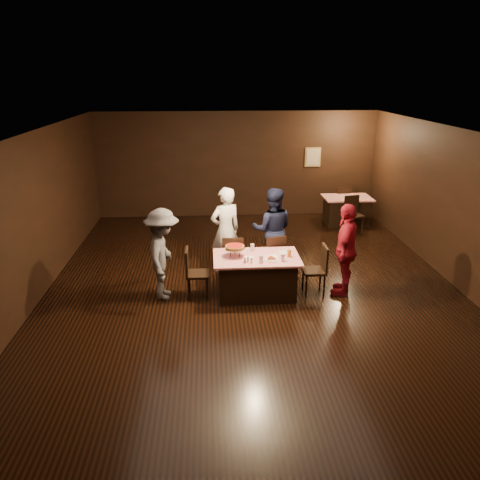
# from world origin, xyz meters

# --- Properties ---
(room) EXTENTS (10.00, 10.04, 3.02)m
(room) POSITION_xyz_m (0.00, 0.01, 2.14)
(room) COLOR black
(room) RESTS_ON ground
(main_table) EXTENTS (1.60, 1.00, 0.77)m
(main_table) POSITION_xyz_m (0.04, -0.33, 0.39)
(main_table) COLOR #B50C1D
(main_table) RESTS_ON ground
(back_table) EXTENTS (1.30, 0.90, 0.77)m
(back_table) POSITION_xyz_m (2.99, 3.91, 0.39)
(back_table) COLOR #B7130C
(back_table) RESTS_ON ground
(chair_far_left) EXTENTS (0.44, 0.44, 0.95)m
(chair_far_left) POSITION_xyz_m (-0.36, 0.42, 0.47)
(chair_far_left) COLOR black
(chair_far_left) RESTS_ON ground
(chair_far_right) EXTENTS (0.51, 0.51, 0.95)m
(chair_far_right) POSITION_xyz_m (0.44, 0.42, 0.47)
(chair_far_right) COLOR black
(chair_far_right) RESTS_ON ground
(chair_end_left) EXTENTS (0.43, 0.43, 0.95)m
(chair_end_left) POSITION_xyz_m (-1.06, -0.33, 0.47)
(chair_end_left) COLOR black
(chair_end_left) RESTS_ON ground
(chair_end_right) EXTENTS (0.42, 0.42, 0.95)m
(chair_end_right) POSITION_xyz_m (1.14, -0.33, 0.47)
(chair_end_right) COLOR black
(chair_end_right) RESTS_ON ground
(chair_back_near) EXTENTS (0.49, 0.49, 0.95)m
(chair_back_near) POSITION_xyz_m (2.99, 3.21, 0.47)
(chair_back_near) COLOR black
(chair_back_near) RESTS_ON ground
(chair_back_far) EXTENTS (0.46, 0.46, 0.95)m
(chair_back_far) POSITION_xyz_m (2.99, 4.51, 0.47)
(chair_back_far) COLOR black
(chair_back_far) RESTS_ON ground
(diner_white_jacket) EXTENTS (0.79, 0.67, 1.82)m
(diner_white_jacket) POSITION_xyz_m (-0.49, 0.83, 0.91)
(diner_white_jacket) COLOR white
(diner_white_jacket) RESTS_ON ground
(diner_navy_hoodie) EXTENTS (0.95, 0.78, 1.79)m
(diner_navy_hoodie) POSITION_xyz_m (0.49, 0.86, 0.89)
(diner_navy_hoodie) COLOR black
(diner_navy_hoodie) RESTS_ON ground
(diner_grey_knit) EXTENTS (0.68, 1.13, 1.72)m
(diner_grey_knit) POSITION_xyz_m (-1.68, -0.32, 0.86)
(diner_grey_knit) COLOR #5C5D61
(diner_grey_knit) RESTS_ON ground
(diner_red_shirt) EXTENTS (0.83, 1.12, 1.77)m
(diner_red_shirt) POSITION_xyz_m (1.71, -0.37, 0.89)
(diner_red_shirt) COLOR #A81628
(diner_red_shirt) RESTS_ON ground
(pizza_stand) EXTENTS (0.38, 0.38, 0.22)m
(pizza_stand) POSITION_xyz_m (-0.36, -0.28, 0.95)
(pizza_stand) COLOR black
(pizza_stand) RESTS_ON main_table
(plate_with_slice) EXTENTS (0.25, 0.25, 0.06)m
(plate_with_slice) POSITION_xyz_m (0.29, -0.51, 0.80)
(plate_with_slice) COLOR white
(plate_with_slice) RESTS_ON main_table
(plate_empty) EXTENTS (0.25, 0.25, 0.01)m
(plate_empty) POSITION_xyz_m (0.59, -0.18, 0.78)
(plate_empty) COLOR white
(plate_empty) RESTS_ON main_table
(glass_front_left) EXTENTS (0.08, 0.08, 0.14)m
(glass_front_left) POSITION_xyz_m (0.09, -0.63, 0.84)
(glass_front_left) COLOR silver
(glass_front_left) RESTS_ON main_table
(glass_front_right) EXTENTS (0.08, 0.08, 0.14)m
(glass_front_right) POSITION_xyz_m (0.49, -0.58, 0.84)
(glass_front_right) COLOR silver
(glass_front_right) RESTS_ON main_table
(glass_amber) EXTENTS (0.08, 0.08, 0.14)m
(glass_amber) POSITION_xyz_m (0.64, -0.38, 0.84)
(glass_amber) COLOR #BF7F26
(glass_amber) RESTS_ON main_table
(glass_back) EXTENTS (0.08, 0.08, 0.14)m
(glass_back) POSITION_xyz_m (-0.01, -0.03, 0.84)
(glass_back) COLOR silver
(glass_back) RESTS_ON main_table
(condiments) EXTENTS (0.17, 0.10, 0.09)m
(condiments) POSITION_xyz_m (-0.14, -0.62, 0.82)
(condiments) COLOR silver
(condiments) RESTS_ON main_table
(napkin_center) EXTENTS (0.19, 0.19, 0.01)m
(napkin_center) POSITION_xyz_m (0.34, -0.33, 0.77)
(napkin_center) COLOR white
(napkin_center) RESTS_ON main_table
(napkin_left) EXTENTS (0.21, 0.21, 0.01)m
(napkin_left) POSITION_xyz_m (-0.11, -0.38, 0.77)
(napkin_left) COLOR white
(napkin_left) RESTS_ON main_table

